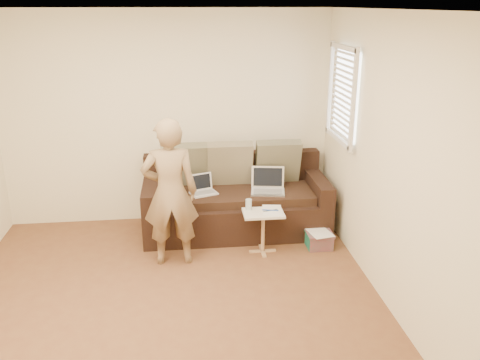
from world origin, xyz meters
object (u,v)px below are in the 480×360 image
at_px(laptop_white, 204,194).
at_px(striped_box, 319,239).
at_px(side_table, 263,232).
at_px(person, 170,193).
at_px(drinking_glass, 249,204).
at_px(sofa, 236,197).
at_px(laptop_silver, 268,193).

bearing_deg(laptop_white, striped_box, -41.51).
relative_size(laptop_white, side_table, 0.62).
distance_m(person, drinking_glass, 0.90).
bearing_deg(striped_box, side_table, -175.66).
bearing_deg(striped_box, sofa, 147.23).
bearing_deg(person, striped_box, -176.18).
xyz_separation_m(sofa, person, (-0.76, -0.73, 0.37)).
height_order(laptop_silver, striped_box, laptop_silver).
bearing_deg(drinking_glass, sofa, 98.98).
distance_m(laptop_white, striped_box, 1.44).
distance_m(sofa, drinking_glass, 0.56).
relative_size(person, drinking_glass, 13.27).
relative_size(person, side_table, 3.27).
xyz_separation_m(sofa, striped_box, (0.89, -0.58, -0.33)).
relative_size(laptop_white, drinking_glass, 2.50).
height_order(person, side_table, person).
relative_size(sofa, striped_box, 7.34).
bearing_deg(side_table, sofa, 110.58).
distance_m(sofa, striped_box, 1.11).
height_order(laptop_white, person, person).
distance_m(laptop_silver, side_table, 0.58).
xyz_separation_m(sofa, side_table, (0.23, -0.62, -0.18)).
height_order(laptop_silver, side_table, laptop_silver).
height_order(laptop_white, striped_box, laptop_white).
height_order(side_table, striped_box, side_table).
xyz_separation_m(person, drinking_glass, (0.85, 0.19, -0.25)).
height_order(laptop_silver, drinking_glass, laptop_silver).
xyz_separation_m(laptop_white, person, (-0.37, -0.64, 0.28)).
relative_size(laptop_white, striped_box, 1.00).
xyz_separation_m(sofa, drinking_glass, (0.08, -0.54, 0.12)).
distance_m(sofa, laptop_silver, 0.40).
distance_m(sofa, person, 1.12).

